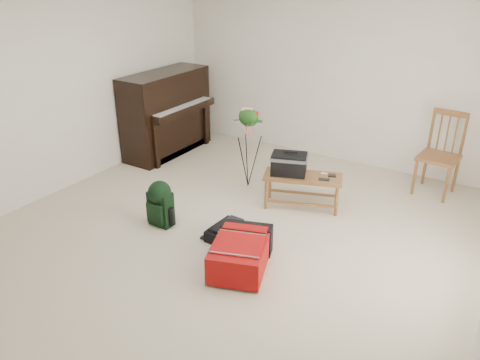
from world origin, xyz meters
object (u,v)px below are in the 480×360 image
Objects in this scene: piano at (167,115)px; green_backpack at (160,201)px; bench at (295,167)px; flower_stand at (248,148)px; red_suitcase at (243,250)px; dining_chair at (440,155)px; black_duffel at (235,234)px.

piano reaches higher than green_backpack.
flower_stand is (-0.74, 0.15, 0.04)m from bench.
piano is 1.36× the size of flower_stand.
piano is 1.70× the size of red_suitcase.
red_suitcase is 1.22m from green_backpack.
black_duffel is at bearing -116.99° from dining_chair.
flower_stand is (-0.60, 1.24, 0.46)m from black_duffel.
black_duffel is 1.03× the size of green_backpack.
red_suitcase is 1.60× the size of black_duffel.
bench is 0.76m from flower_stand.
bench reaches higher than green_backpack.
black_duffel is at bearing 10.73° from green_backpack.
flower_stand reaches higher than bench.
black_duffel is 1.46m from flower_stand.
green_backpack is at bearing -128.03° from dining_chair.
flower_stand reaches higher than green_backpack.
red_suitcase is at bearing -103.39° from bench.
bench is 0.94× the size of dining_chair.
red_suitcase is at bearing -37.22° from piano.
flower_stand is (0.30, 1.40, 0.24)m from green_backpack.
dining_chair is 2.86m from black_duffel.
piano is 1.75m from flower_stand.
dining_chair is 0.96× the size of flower_stand.
bench is at bearing -131.64° from dining_chair.
red_suitcase is at bearing -7.31° from green_backpack.
green_backpack is at bearing -167.44° from black_duffel.
piano is at bearing 147.09° from bench.
piano is 1.51× the size of bench.
red_suitcase is at bearing -108.59° from dining_chair.
piano is 2.88m from black_duffel.
dining_chair is 3.52m from green_backpack.
bench is at bearing 85.63° from black_duffel.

